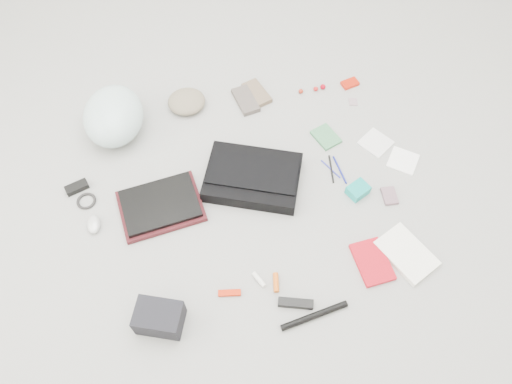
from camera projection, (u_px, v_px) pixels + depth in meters
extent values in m
plane|color=gray|center=(256.00, 198.00, 2.26)|extent=(4.00, 4.00, 0.00)
cube|color=black|center=(253.00, 177.00, 2.28)|extent=(0.51, 0.45, 0.07)
cube|color=black|center=(253.00, 172.00, 2.24)|extent=(0.44, 0.33, 0.01)
cube|color=#471419|center=(161.00, 206.00, 2.23)|extent=(0.38, 0.30, 0.02)
cube|color=black|center=(160.00, 204.00, 2.21)|extent=(0.34, 0.26, 0.02)
ellipsoid|color=silver|center=(114.00, 116.00, 2.38)|extent=(0.36, 0.41, 0.21)
ellipsoid|color=#7E715B|center=(187.00, 101.00, 2.52)|extent=(0.21, 0.20, 0.07)
cube|color=#574E48|center=(246.00, 100.00, 2.55)|extent=(0.11, 0.19, 0.03)
cube|color=#725E49|center=(257.00, 93.00, 2.58)|extent=(0.13, 0.19, 0.03)
cube|color=black|center=(77.00, 187.00, 2.28)|extent=(0.11, 0.07, 0.03)
torus|color=black|center=(86.00, 201.00, 2.25)|extent=(0.10, 0.10, 0.01)
ellipsoid|color=#BBBBBC|center=(94.00, 224.00, 2.17)|extent=(0.06, 0.10, 0.04)
cube|color=black|center=(159.00, 318.00, 1.91)|extent=(0.21, 0.19, 0.12)
cube|color=#BC1C00|center=(230.00, 293.00, 2.02)|extent=(0.10, 0.05, 0.01)
cylinder|color=silver|center=(259.00, 279.00, 2.05)|extent=(0.05, 0.08, 0.02)
cylinder|color=#D35913|center=(276.00, 283.00, 2.04)|extent=(0.04, 0.08, 0.02)
cube|color=black|center=(296.00, 303.00, 1.99)|extent=(0.14, 0.08, 0.03)
cylinder|color=black|center=(314.00, 316.00, 1.96)|extent=(0.28, 0.06, 0.03)
cube|color=red|center=(372.00, 262.00, 2.09)|extent=(0.14, 0.20, 0.02)
cube|color=white|center=(406.00, 254.00, 2.10)|extent=(0.24, 0.28, 0.03)
cube|color=#3B784D|center=(326.00, 137.00, 2.44)|extent=(0.13, 0.16, 0.02)
cylinder|color=#262B97|center=(331.00, 169.00, 2.34)|extent=(0.06, 0.12, 0.01)
cylinder|color=black|center=(331.00, 169.00, 2.34)|extent=(0.04, 0.15, 0.01)
cylinder|color=navy|center=(340.00, 170.00, 2.34)|extent=(0.02, 0.16, 0.01)
cube|color=#0E9E96|center=(358.00, 190.00, 2.26)|extent=(0.11, 0.10, 0.05)
cube|color=slate|center=(389.00, 196.00, 2.26)|extent=(0.07, 0.10, 0.02)
cube|color=silver|center=(376.00, 143.00, 2.42)|extent=(0.18, 0.18, 0.01)
cube|color=white|center=(403.00, 161.00, 2.37)|extent=(0.18, 0.18, 0.01)
sphere|color=#9F2815|center=(301.00, 91.00, 2.59)|extent=(0.03, 0.03, 0.02)
sphere|color=#AD1515|center=(316.00, 89.00, 2.59)|extent=(0.03, 0.03, 0.02)
sphere|color=#9D0212|center=(323.00, 87.00, 2.60)|extent=(0.04, 0.04, 0.03)
cube|color=red|center=(350.00, 83.00, 2.62)|extent=(0.10, 0.07, 0.02)
cube|color=gray|center=(353.00, 102.00, 2.56)|extent=(0.05, 0.06, 0.00)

